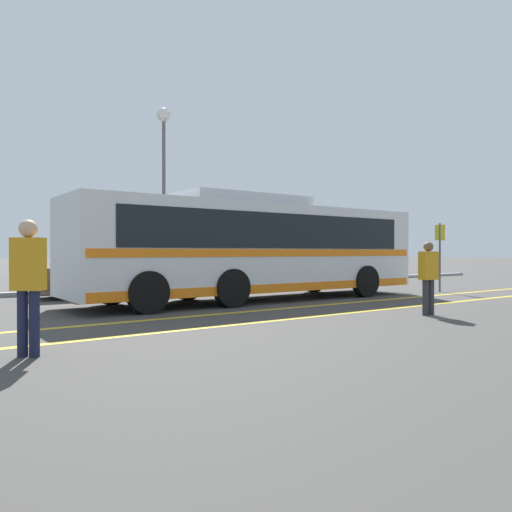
# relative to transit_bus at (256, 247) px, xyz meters

# --- Properties ---
(ground_plane) EXTENTS (220.00, 220.00, 0.00)m
(ground_plane) POSITION_rel_transit_bus_xyz_m (0.67, 0.20, -1.59)
(ground_plane) COLOR #423F3D
(lane_strip_0) EXTENTS (31.04, 0.20, 0.01)m
(lane_strip_0) POSITION_rel_transit_bus_xyz_m (0.01, -2.20, -1.59)
(lane_strip_0) COLOR gold
(lane_strip_0) RESTS_ON ground_plane
(lane_strip_1) EXTENTS (31.04, 0.20, 0.01)m
(lane_strip_1) POSITION_rel_transit_bus_xyz_m (0.01, -3.82, -1.59)
(lane_strip_1) COLOR gold
(lane_strip_1) RESTS_ON ground_plane
(curb_strip) EXTENTS (39.04, 0.36, 0.15)m
(curb_strip) POSITION_rel_transit_bus_xyz_m (0.01, 5.42, -1.52)
(curb_strip) COLOR #99999E
(curb_strip) RESTS_ON ground_plane
(transit_bus) EXTENTS (11.36, 2.73, 3.07)m
(transit_bus) POSITION_rel_transit_bus_xyz_m (0.00, 0.00, 0.00)
(transit_bus) COLOR silver
(transit_bus) RESTS_ON ground_plane
(parked_car_1) EXTENTS (4.91, 2.12, 1.47)m
(parked_car_1) POSITION_rel_transit_bus_xyz_m (-2.92, 3.89, -0.85)
(parked_car_1) COLOR #4C3823
(parked_car_1) RESTS_ON ground_plane
(parked_car_2) EXTENTS (4.08, 2.00, 1.51)m
(parked_car_2) POSITION_rel_transit_bus_xyz_m (3.78, 4.22, -0.83)
(parked_car_2) COLOR #4C3823
(parked_car_2) RESTS_ON ground_plane
(parked_car_3) EXTENTS (4.43, 2.04, 1.41)m
(parked_car_3) POSITION_rel_transit_bus_xyz_m (8.62, 4.01, -0.86)
(parked_car_3) COLOR navy
(parked_car_3) RESTS_ON ground_plane
(pedestrian_0) EXTENTS (0.45, 0.28, 1.66)m
(pedestrian_0) POSITION_rel_transit_bus_xyz_m (1.08, -5.17, -0.65)
(pedestrian_0) COLOR #2D2D33
(pedestrian_0) RESTS_ON ground_plane
(pedestrian_1) EXTENTS (0.46, 0.44, 1.88)m
(pedestrian_1) POSITION_rel_transit_bus_xyz_m (-7.22, -4.66, -0.51)
(pedestrian_1) COLOR #191E38
(pedestrian_1) RESTS_ON ground_plane
(bus_stop_sign) EXTENTS (0.07, 0.40, 2.46)m
(bus_stop_sign) POSITION_rel_transit_bus_xyz_m (7.16, -1.40, -0.04)
(bus_stop_sign) COLOR #59595E
(bus_stop_sign) RESTS_ON ground_plane
(street_lamp) EXTENTS (0.58, 0.58, 7.36)m
(street_lamp) POSITION_rel_transit_bus_xyz_m (0.30, 6.84, 4.00)
(street_lamp) COLOR #59595E
(street_lamp) RESTS_ON ground_plane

